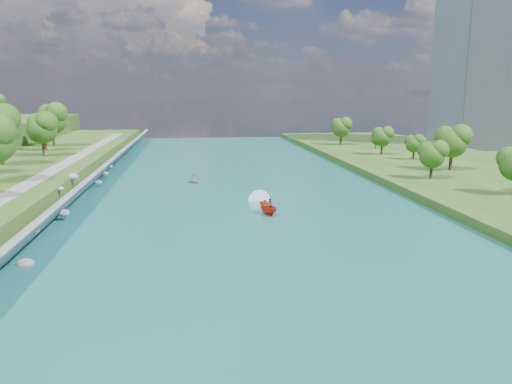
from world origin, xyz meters
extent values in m
plane|color=#2D5119|center=(0.00, 0.00, 0.00)|extent=(260.00, 260.00, 0.00)
cube|color=#1A6460|center=(0.00, 20.00, 0.05)|extent=(55.00, 240.00, 0.10)
cube|color=slate|center=(-25.85, 20.00, 1.80)|extent=(3.54, 236.00, 4.05)
ellipsoid|color=gray|center=(-24.80, -4.44, 0.10)|extent=(1.82, 1.53, 1.16)
ellipsoid|color=gray|center=(-25.89, 2.15, 1.84)|extent=(1.58, 1.54, 0.92)
ellipsoid|color=gray|center=(-25.24, 13.56, 1.10)|extent=(1.49, 1.62, 1.05)
ellipsoid|color=gray|center=(-27.12, 20.37, 3.22)|extent=(0.90, 1.06, 0.63)
ellipsoid|color=gray|center=(-27.19, 28.79, 3.62)|extent=(1.64, 1.41, 1.24)
ellipsoid|color=gray|center=(-25.02, 38.22, 0.93)|extent=(1.43, 1.20, 0.82)
ellipsoid|color=gray|center=(-25.36, 48.07, 1.03)|extent=(1.40, 1.69, 0.80)
ellipsoid|color=gray|center=(-25.66, 56.02, 1.32)|extent=(1.18, 1.35, 0.85)
cube|color=gray|center=(-32.50, 20.00, 3.55)|extent=(3.00, 200.00, 0.10)
cube|color=gray|center=(82.50, 95.00, 30.00)|extent=(22.00, 22.00, 60.00)
ellipsoid|color=#1E4512|center=(-40.11, 59.15, 9.18)|extent=(6.81, 6.81, 11.36)
ellipsoid|color=#1E4512|center=(-42.70, 70.20, 8.62)|extent=(6.14, 6.14, 10.24)
ellipsoid|color=#1E4512|center=(-43.57, 80.89, 10.09)|extent=(7.91, 7.91, 13.19)
ellipsoid|color=#1E4512|center=(36.05, 31.18, 5.67)|extent=(5.01, 5.01, 8.35)
ellipsoid|color=#1E4512|center=(44.90, 40.59, 6.98)|extent=(6.58, 6.58, 10.96)
ellipsoid|color=#1E4512|center=(44.74, 57.64, 5.06)|extent=(4.27, 4.27, 7.12)
ellipsoid|color=#1E4512|center=(40.78, 67.92, 5.80)|extent=(5.16, 5.16, 8.61)
ellipsoid|color=#1E4512|center=(44.57, 82.48, 3.72)|extent=(2.67, 2.67, 4.44)
ellipsoid|color=#1E4512|center=(37.71, 93.65, 6.42)|extent=(5.90, 5.90, 9.83)
imported|color=red|center=(2.76, 13.55, 0.94)|extent=(2.74, 4.65, 1.69)
imported|color=#66605B|center=(2.36, 13.15, 1.35)|extent=(0.70, 0.51, 1.79)
imported|color=#66605B|center=(3.26, 14.05, 1.34)|extent=(1.05, 0.94, 1.78)
cube|color=white|center=(2.76, 16.55, 0.13)|extent=(0.90, 5.00, 0.06)
imported|color=gray|center=(-7.53, 40.42, 0.38)|extent=(3.20, 3.27, 0.55)
imported|color=#66605B|center=(-7.53, 40.42, 1.02)|extent=(0.76, 0.63, 1.34)
camera|label=1|loc=(-7.73, -55.06, 17.07)|focal=35.00mm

